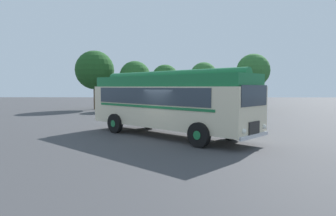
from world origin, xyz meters
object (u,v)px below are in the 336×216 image
at_px(car_near_left, 173,106).
at_px(car_mid_left, 204,106).
at_px(vintage_bus, 168,101).
at_px(box_van, 146,100).

bearing_deg(car_near_left, car_mid_left, -13.06).
distance_m(vintage_bus, car_near_left, 12.48).
bearing_deg(vintage_bus, box_van, 100.27).
height_order(car_mid_left, box_van, box_van).
bearing_deg(vintage_bus, car_mid_left, 74.99).
distance_m(vintage_bus, box_van, 13.33).
xyz_separation_m(car_near_left, box_van, (-2.66, 0.68, 0.52)).
relative_size(vintage_bus, car_mid_left, 2.12).
xyz_separation_m(car_near_left, car_mid_left, (2.87, -0.67, 0.00)).
distance_m(car_mid_left, box_van, 5.71).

